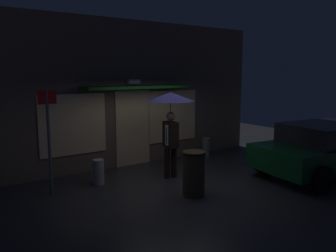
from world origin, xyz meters
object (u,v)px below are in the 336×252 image
Objects in this scene: parked_car at (326,149)px; street_sign_post at (49,134)px; trash_bin at (194,173)px; person_with_umbrella at (171,109)px; sidewalk_bollard_2 at (206,147)px; sidewalk_bollard at (98,172)px.

street_sign_post is (-6.42, 2.72, 0.66)m from parked_car.
trash_bin is (-3.87, 0.80, -0.21)m from parked_car.
person_with_umbrella is 2.96m from sidewalk_bollard_2.
street_sign_post is 1.55m from sidewalk_bollard.
street_sign_post is at bearing 143.01° from trash_bin.
person_with_umbrella reaches higher than parked_car.
parked_car is 3.59m from sidewalk_bollard_2.
trash_bin reaches higher than sidewalk_bollard.
sidewalk_bollard_2 is 3.65m from trash_bin.
person_with_umbrella is at bearing -11.12° from street_sign_post.
person_with_umbrella is 1.90m from trash_bin.
trash_bin is (-0.34, -1.35, -1.29)m from person_with_umbrella.
person_with_umbrella is 4.27m from parked_car.
parked_car reaches higher than sidewalk_bollard_2.
person_with_umbrella is at bearing 156.08° from parked_car.
parked_car is at bearing -113.83° from person_with_umbrella.
parked_car is at bearing -22.95° from street_sign_post.
sidewalk_bollard_2 is at bearing 6.90° from street_sign_post.
parked_car is at bearing -69.28° from sidewalk_bollard_2.
parked_car is 4.11× the size of trash_bin.
parked_car is 6.58× the size of sidewalk_bollard_2.
street_sign_post is at bearing -173.10° from sidewalk_bollard_2.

